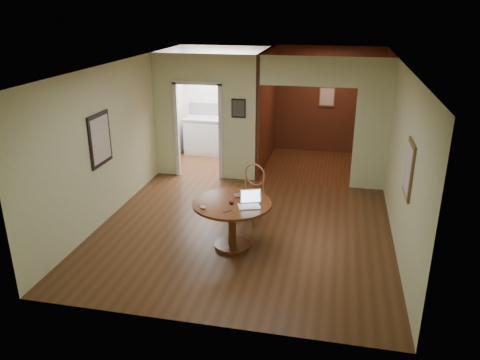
% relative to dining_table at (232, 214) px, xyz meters
% --- Properties ---
extents(floor, '(5.00, 5.00, 0.00)m').
position_rel_dining_table_xyz_m(floor, '(0.06, 0.52, -0.57)').
color(floor, '#442813').
rests_on(floor, ground).
extents(room_shell, '(5.20, 7.50, 5.00)m').
position_rel_dining_table_xyz_m(room_shell, '(-0.41, 3.62, 0.71)').
color(room_shell, white).
rests_on(room_shell, ground).
extents(dining_table, '(1.24, 1.24, 0.77)m').
position_rel_dining_table_xyz_m(dining_table, '(0.00, 0.00, 0.00)').
color(dining_table, brown).
rests_on(dining_table, ground).
extents(chair, '(0.57, 0.57, 1.05)m').
position_rel_dining_table_xyz_m(chair, '(0.13, 1.01, 0.01)').
color(chair, '#AA6C3C').
rests_on(chair, ground).
extents(open_laptop, '(0.39, 0.39, 0.23)m').
position_rel_dining_table_xyz_m(open_laptop, '(0.29, -0.05, 0.26)').
color(open_laptop, white).
rests_on(open_laptop, dining_table).
extents(closed_laptop, '(0.41, 0.33, 0.03)m').
position_rel_dining_table_xyz_m(closed_laptop, '(0.17, 0.24, 0.21)').
color(closed_laptop, '#ABABB0').
rests_on(closed_laptop, dining_table).
extents(mouse, '(0.12, 0.09, 0.05)m').
position_rel_dining_table_xyz_m(mouse, '(-0.38, -0.33, 0.22)').
color(mouse, white).
rests_on(mouse, dining_table).
extents(wine_glass, '(0.08, 0.08, 0.09)m').
position_rel_dining_table_xyz_m(wine_glass, '(0.01, -0.07, 0.25)').
color(wine_glass, white).
rests_on(wine_glass, dining_table).
extents(pen, '(0.11, 0.11, 0.01)m').
position_rel_dining_table_xyz_m(pen, '(0.01, -0.36, 0.20)').
color(pen, '#0D135B').
rests_on(pen, dining_table).
extents(kitchen_cabinet, '(2.06, 0.60, 0.94)m').
position_rel_dining_table_xyz_m(kitchen_cabinet, '(-1.29, 4.72, -0.10)').
color(kitchen_cabinet, white).
rests_on(kitchen_cabinet, ground).
extents(grocery_bag, '(0.40, 0.38, 0.32)m').
position_rel_dining_table_xyz_m(grocery_bag, '(-1.06, 4.72, 0.53)').
color(grocery_bag, beige).
rests_on(grocery_bag, kitchen_cabinet).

